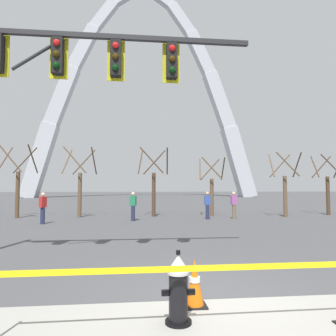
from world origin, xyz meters
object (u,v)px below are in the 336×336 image
object	(u,v)px
pedestrian_walking_left	(43,208)
pedestrian_walking_right	(234,205)
fire_hydrant	(178,289)
traffic_signal_gantry	(39,82)
pedestrian_standing_center	(133,206)
pedestrian_near_trees	(207,205)
traffic_cone_by_hydrant	(195,283)
monument_arch	(143,103)

from	to	relation	value
pedestrian_walking_left	pedestrian_walking_right	bearing A→B (deg)	7.75
fire_hydrant	pedestrian_walking_left	xyz separation A→B (m)	(-5.24, 12.06, 0.35)
traffic_signal_gantry	pedestrian_standing_center	xyz separation A→B (m)	(2.21, 9.77, -3.59)
traffic_signal_gantry	pedestrian_walking_right	xyz separation A→B (m)	(8.10, 10.16, -3.59)
pedestrian_walking_right	pedestrian_near_trees	world-z (taller)	same
pedestrian_walking_left	pedestrian_near_trees	distance (m)	8.96
fire_hydrant	pedestrian_walking_left	world-z (taller)	pedestrian_walking_left
pedestrian_near_trees	fire_hydrant	bearing A→B (deg)	-104.94
traffic_cone_by_hydrant	monument_arch	distance (m)	55.44
fire_hydrant	traffic_signal_gantry	xyz separation A→B (m)	(-2.92, 3.32, 3.94)
fire_hydrant	pedestrian_near_trees	distance (m)	13.98
monument_arch	pedestrian_walking_right	bearing A→B (deg)	-83.58
pedestrian_standing_center	monument_arch	bearing A→B (deg)	87.99
monument_arch	pedestrian_walking_left	xyz separation A→B (m)	(-5.95, -41.19, -16.85)
pedestrian_standing_center	pedestrian_near_trees	world-z (taller)	same
monument_arch	pedestrian_walking_right	distance (m)	43.42
fire_hydrant	pedestrian_walking_right	bearing A→B (deg)	68.97
traffic_cone_by_hydrant	pedestrian_standing_center	world-z (taller)	pedestrian_standing_center
fire_hydrant	pedestrian_near_trees	world-z (taller)	pedestrian_near_trees
traffic_signal_gantry	pedestrian_near_trees	distance (m)	12.61
monument_arch	pedestrian_walking_left	bearing A→B (deg)	-98.21
pedestrian_standing_center	pedestrian_walking_right	size ratio (longest dim) A/B	1.00
monument_arch	traffic_cone_by_hydrant	bearing A→B (deg)	-90.40
pedestrian_near_trees	monument_arch	bearing A→B (deg)	94.17
pedestrian_walking_left	monument_arch	bearing A→B (deg)	81.79
monument_arch	pedestrian_walking_left	world-z (taller)	monument_arch
traffic_signal_gantry	pedestrian_near_trees	xyz separation A→B (m)	(6.52, 10.19, -3.59)
traffic_cone_by_hydrant	pedestrian_standing_center	size ratio (longest dim) A/B	0.46
traffic_signal_gantry	pedestrian_walking_left	world-z (taller)	traffic_signal_gantry
pedestrian_standing_center	pedestrian_walking_left	bearing A→B (deg)	-167.21
traffic_signal_gantry	pedestrian_walking_right	distance (m)	13.48
traffic_signal_gantry	pedestrian_standing_center	size ratio (longest dim) A/B	4.92
monument_arch	pedestrian_walking_left	size ratio (longest dim) A/B	27.11
traffic_signal_gantry	pedestrian_standing_center	distance (m)	10.64
fire_hydrant	pedestrian_walking_right	distance (m)	14.44
traffic_cone_by_hydrant	traffic_signal_gantry	world-z (taller)	traffic_signal_gantry
traffic_cone_by_hydrant	monument_arch	world-z (taller)	monument_arch
monument_arch	pedestrian_walking_right	size ratio (longest dim) A/B	27.11
pedestrian_walking_left	pedestrian_walking_right	world-z (taller)	same
pedestrian_near_trees	pedestrian_walking_right	bearing A→B (deg)	-0.99
monument_arch	pedestrian_near_trees	xyz separation A→B (m)	(2.89, -39.75, -16.85)
fire_hydrant	monument_arch	distance (m)	55.96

